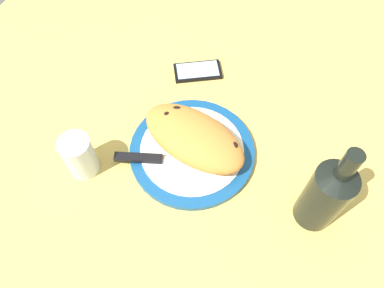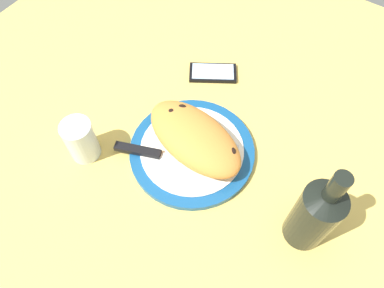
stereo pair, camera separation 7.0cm
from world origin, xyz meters
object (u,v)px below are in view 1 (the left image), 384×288
object	(u,v)px
calzone	(193,137)
water_glass	(80,157)
plate	(192,151)
smartphone	(198,71)
knife	(152,159)
fork	(196,129)
wine_bottle	(326,194)

from	to	relation	value
calzone	water_glass	bearing A→B (deg)	35.30
plate	smartphone	world-z (taller)	plate
knife	smartphone	distance (cm)	29.58
calzone	fork	distance (cm)	5.33
water_glass	wine_bottle	size ratio (longest dim) A/B	0.42
calzone	smartphone	size ratio (longest dim) A/B	1.97
fork	water_glass	xyz separation A→B (cm)	(19.01, 18.46, 2.45)
calzone	wine_bottle	bearing A→B (deg)	172.20
plate	knife	distance (cm)	9.52
smartphone	water_glass	world-z (taller)	water_glass
smartphone	calzone	bearing A→B (deg)	111.56
wine_bottle	calzone	bearing A→B (deg)	-7.80
plate	calzone	world-z (taller)	calzone
plate	wine_bottle	size ratio (longest dim) A/B	1.16
fork	knife	world-z (taller)	knife
smartphone	water_glass	size ratio (longest dim) A/B	1.32
calzone	smartphone	xyz separation A→B (cm)	(8.75, -22.15, -4.66)
plate	knife	world-z (taller)	knife
water_glass	knife	bearing A→B (deg)	-152.28
knife	wine_bottle	world-z (taller)	wine_bottle
fork	knife	distance (cm)	12.68
knife	water_glass	distance (cm)	15.35
calzone	smartphone	bearing A→B (deg)	-68.44
fork	water_glass	distance (cm)	26.61
fork	wine_bottle	world-z (taller)	wine_bottle
smartphone	wine_bottle	xyz separation A→B (cm)	(-37.89, 26.14, 9.25)
plate	smartphone	bearing A→B (deg)	-69.09
plate	water_glass	bearing A→B (deg)	33.34
water_glass	fork	bearing A→B (deg)	-135.85
calzone	fork	xyz separation A→B (cm)	(1.30, -4.07, -3.18)
fork	knife	size ratio (longest dim) A/B	0.73
knife	wine_bottle	distance (cm)	36.91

